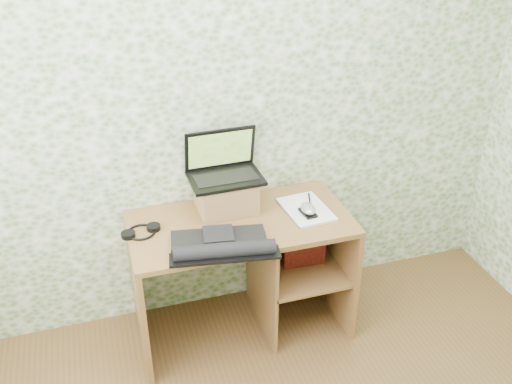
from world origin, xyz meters
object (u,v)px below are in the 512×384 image
object	(u,v)px
riser	(226,195)
laptop	(223,166)
keyboard	(221,244)
desk	(253,256)
notepad	(306,209)

from	to	relation	value
riser	laptop	size ratio (longest dim) A/B	0.77
laptop	riser	bearing A→B (deg)	-91.67
riser	keyboard	bearing A→B (deg)	-108.25
desk	notepad	world-z (taller)	notepad
riser	laptop	world-z (taller)	laptop
desk	laptop	size ratio (longest dim) A/B	3.00
laptop	keyboard	bearing A→B (deg)	-108.13
riser	keyboard	world-z (taller)	riser
keyboard	notepad	distance (m)	0.58
keyboard	laptop	bearing A→B (deg)	82.54
keyboard	notepad	size ratio (longest dim) A/B	1.71
riser	notepad	world-z (taller)	riser
laptop	keyboard	size ratio (longest dim) A/B	0.72
desk	riser	xyz separation A→B (m)	(-0.12, 0.12, 0.36)
keyboard	riser	bearing A→B (deg)	80.74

